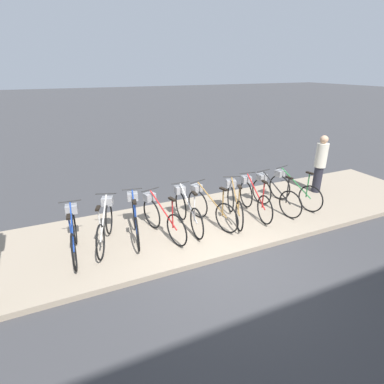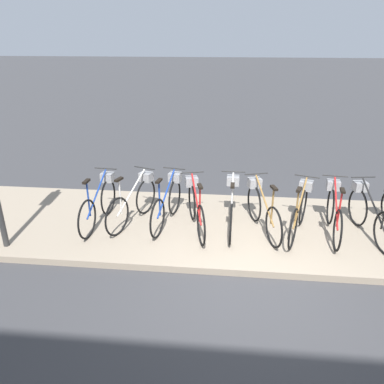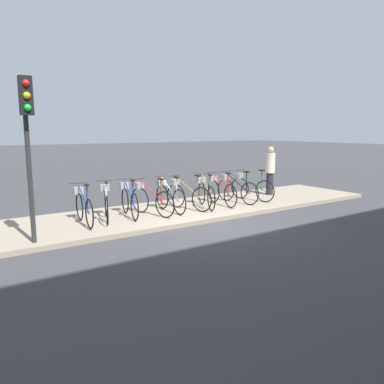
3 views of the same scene
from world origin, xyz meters
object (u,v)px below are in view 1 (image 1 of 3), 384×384
at_px(parked_bicycle_6, 234,202).
at_px(parked_bicycle_2, 135,217).
at_px(pedestrian, 320,163).
at_px(parked_bicycle_4, 187,209).
at_px(parked_bicycle_0, 73,233).
at_px(parked_bicycle_9, 292,189).
at_px(parked_bicycle_3, 161,216).
at_px(parked_bicycle_1, 105,224).
at_px(parked_bicycle_7, 254,197).
at_px(parked_bicycle_8, 273,193).
at_px(parked_bicycle_5, 209,206).

bearing_deg(parked_bicycle_6, parked_bicycle_2, 175.96).
bearing_deg(pedestrian, parked_bicycle_4, -174.88).
distance_m(parked_bicycle_0, parked_bicycle_9, 5.75).
relative_size(parked_bicycle_3, parked_bicycle_9, 0.99).
height_order(parked_bicycle_1, parked_bicycle_9, same).
bearing_deg(parked_bicycle_7, parked_bicycle_1, 178.48).
bearing_deg(pedestrian, parked_bicycle_6, -171.26).
bearing_deg(parked_bicycle_9, parked_bicycle_3, -178.25).
height_order(parked_bicycle_0, parked_bicycle_2, same).
xyz_separation_m(parked_bicycle_3, parked_bicycle_8, (3.18, 0.06, 0.00)).
height_order(parked_bicycle_1, parked_bicycle_2, same).
height_order(parked_bicycle_3, parked_bicycle_7, same).
height_order(parked_bicycle_8, pedestrian, pedestrian).
xyz_separation_m(parked_bicycle_0, parked_bicycle_5, (3.12, 0.01, 0.00)).
xyz_separation_m(parked_bicycle_4, pedestrian, (4.54, 0.41, 0.47)).
bearing_deg(parked_bicycle_8, parked_bicycle_3, -178.99).
relative_size(parked_bicycle_3, parked_bicycle_4, 0.97).
distance_m(parked_bicycle_1, parked_bicycle_2, 0.66).
bearing_deg(parked_bicycle_0, parked_bicycle_7, 0.37).
bearing_deg(parked_bicycle_6, parked_bicycle_3, -179.60).
bearing_deg(pedestrian, parked_bicycle_1, -176.89).
distance_m(parked_bicycle_7, parked_bicycle_9, 1.32).
relative_size(parked_bicycle_0, pedestrian, 0.99).
bearing_deg(parked_bicycle_4, parked_bicycle_5, -6.17).
distance_m(parked_bicycle_0, parked_bicycle_2, 1.33).
xyz_separation_m(parked_bicycle_1, parked_bicycle_3, (1.22, -0.17, 0.00)).
height_order(parked_bicycle_2, parked_bicycle_6, same).
height_order(parked_bicycle_4, parked_bicycle_9, same).
bearing_deg(parked_bicycle_6, parked_bicycle_1, 177.16).
bearing_deg(parked_bicycle_4, parked_bicycle_0, -178.39).
bearing_deg(parked_bicycle_1, parked_bicycle_0, -168.91).
xyz_separation_m(parked_bicycle_0, parked_bicycle_4, (2.56, 0.07, 0.00)).
xyz_separation_m(parked_bicycle_3, parked_bicycle_4, (0.68, 0.11, 0.00)).
bearing_deg(parked_bicycle_7, parked_bicycle_6, -174.88).
xyz_separation_m(parked_bicycle_1, parked_bicycle_8, (4.39, -0.11, 0.00)).
bearing_deg(parked_bicycle_0, parked_bicycle_3, -1.24).
distance_m(parked_bicycle_0, parked_bicycle_7, 4.43).
xyz_separation_m(parked_bicycle_8, parked_bicycle_9, (0.70, 0.06, 0.00)).
bearing_deg(parked_bicycle_8, parked_bicycle_9, 5.09).
bearing_deg(parked_bicycle_0, parked_bicycle_9, 0.77).
relative_size(parked_bicycle_5, parked_bicycle_9, 0.98).
height_order(parked_bicycle_7, parked_bicycle_9, same).
bearing_deg(parked_bicycle_7, pedestrian, 9.58).
distance_m(parked_bicycle_5, parked_bicycle_9, 2.63).
bearing_deg(parked_bicycle_0, parked_bicycle_1, 11.09).
bearing_deg(parked_bicycle_7, parked_bicycle_8, -1.27).
height_order(parked_bicycle_4, parked_bicycle_6, same).
bearing_deg(parked_bicycle_9, parked_bicycle_4, -179.90).
distance_m(parked_bicycle_0, pedestrian, 7.13).
xyz_separation_m(parked_bicycle_3, parked_bicycle_5, (1.25, 0.05, 0.00)).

